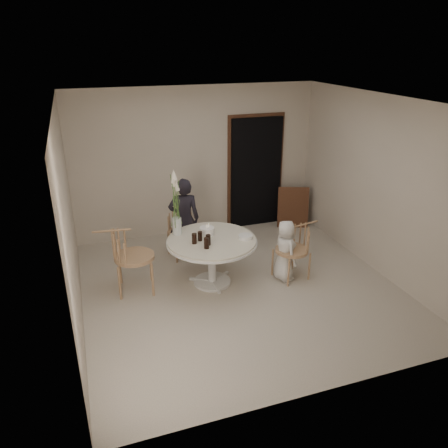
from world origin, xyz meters
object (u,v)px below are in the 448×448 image
object	(u,v)px
chair_left	(124,251)
flower_vase	(176,208)
boy	(285,251)
girl	(184,219)
birthday_cake	(207,231)
chair_right	(298,243)
chair_far	(180,225)
table	(212,246)

from	to	relation	value
chair_left	flower_vase	bearing A→B (deg)	-73.25
boy	flower_vase	world-z (taller)	flower_vase
girl	flower_vase	xyz separation A→B (m)	(-0.26, -0.62, 0.46)
birthday_cake	girl	bearing A→B (deg)	101.97
chair_left	flower_vase	size ratio (longest dim) A/B	0.98
chair_left	birthday_cake	distance (m)	1.24
chair_right	flower_vase	world-z (taller)	flower_vase
chair_right	chair_left	bearing A→B (deg)	-110.55
chair_far	boy	xyz separation A→B (m)	(1.30, -1.36, -0.05)
table	chair_far	bearing A→B (deg)	100.69
table	chair_left	distance (m)	1.26
flower_vase	chair_left	bearing A→B (deg)	-170.18
boy	chair_right	bearing A→B (deg)	-89.10
chair_right	boy	world-z (taller)	boy
chair_right	birthday_cake	distance (m)	1.40
flower_vase	boy	bearing A→B (deg)	-20.55
table	boy	distance (m)	1.12
chair_far	girl	world-z (taller)	girl
girl	boy	bearing A→B (deg)	146.65
birthday_cake	chair_far	bearing A→B (deg)	102.15
table	chair_far	size ratio (longest dim) A/B	1.63
boy	flower_vase	distance (m)	1.76
boy	birthday_cake	size ratio (longest dim) A/B	4.35
girl	birthday_cake	distance (m)	0.78
chair_far	girl	distance (m)	0.25
table	chair_far	xyz separation A→B (m)	(-0.21, 1.13, -0.09)
table	birthday_cake	size ratio (longest dim) A/B	6.04
chair_left	chair_right	bearing A→B (deg)	-92.05
flower_vase	chair_right	bearing A→B (deg)	-17.35
chair_right	flower_vase	xyz separation A→B (m)	(-1.75, 0.55, 0.59)
girl	birthday_cake	xyz separation A→B (m)	(0.16, -0.76, 0.09)
table	chair_left	xyz separation A→B (m)	(-1.25, 0.20, 0.03)
chair_far	flower_vase	bearing A→B (deg)	-113.61
chair_left	boy	bearing A→B (deg)	-93.46
chair_right	girl	xyz separation A→B (m)	(-1.49, 1.16, 0.13)
chair_far	table	bearing A→B (deg)	-87.54
birthday_cake	chair_right	bearing A→B (deg)	-16.88
chair_right	birthday_cake	xyz separation A→B (m)	(-1.33, 0.40, 0.22)
chair_far	chair_right	distance (m)	2.03
chair_far	chair_left	xyz separation A→B (m)	(-1.03, -0.94, 0.12)
table	girl	distance (m)	0.98
flower_vase	chair_far	bearing A→B (deg)	74.63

